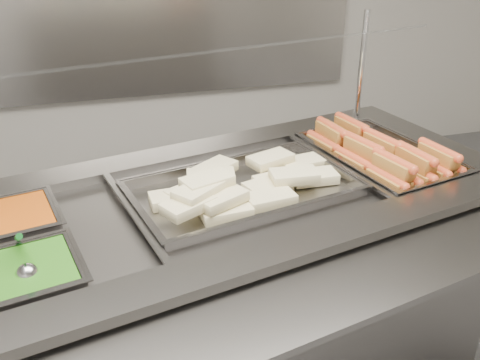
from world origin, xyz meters
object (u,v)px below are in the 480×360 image
object	(u,v)px
pan_hotdogs	(379,163)
serving_spoon	(26,267)
steam_counter	(227,304)
pan_wraps	(243,193)
sneeze_guard	(193,59)

from	to	relation	value
pan_hotdogs	serving_spoon	xyz separation A→B (m)	(-1.22, -0.42, 0.05)
steam_counter	pan_wraps	world-z (taller)	pan_wraps
steam_counter	sneeze_guard	xyz separation A→B (m)	(-0.05, 0.22, 0.84)
sneeze_guard	pan_wraps	bearing A→B (deg)	-62.48
steam_counter	serving_spoon	distance (m)	0.81
steam_counter	serving_spoon	bearing A→B (deg)	-154.13
steam_counter	serving_spoon	xyz separation A→B (m)	(-0.59, -0.29, 0.48)
pan_hotdogs	serving_spoon	size ratio (longest dim) A/B	3.40
serving_spoon	pan_wraps	bearing A→B (deg)	24.69
steam_counter	sneeze_guard	world-z (taller)	sneeze_guard
steam_counter	sneeze_guard	bearing A→B (deg)	102.17
pan_hotdogs	pan_wraps	size ratio (longest dim) A/B	0.81
steam_counter	pan_hotdogs	xyz separation A→B (m)	(0.63, 0.14, 0.42)
serving_spoon	steam_counter	bearing A→B (deg)	25.87
pan_wraps	serving_spoon	bearing A→B (deg)	-155.31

